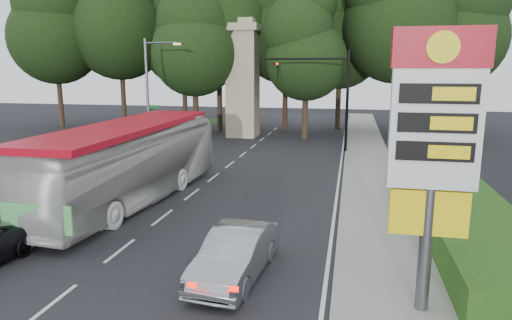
% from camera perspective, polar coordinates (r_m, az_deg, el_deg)
% --- Properties ---
extents(ground, '(120.00, 120.00, 0.00)m').
position_cam_1_polar(ground, '(13.01, -25.33, -17.00)').
color(ground, black).
rests_on(ground, ground).
extents(road_surface, '(14.00, 80.00, 0.02)m').
position_cam_1_polar(road_surface, '(22.99, -7.18, -3.66)').
color(road_surface, black).
rests_on(road_surface, ground).
extents(sidewalk_right, '(3.00, 80.00, 0.12)m').
position_cam_1_polar(sidewalk_right, '(21.81, 14.53, -4.63)').
color(sidewalk_right, gray).
rests_on(sidewalk_right, ground).
extents(grass_verge_left, '(5.00, 50.00, 0.02)m').
position_cam_1_polar(grass_verge_left, '(32.33, -19.77, 0.15)').
color(grass_verge_left, '#193814').
rests_on(grass_verge_left, ground).
extents(hedge, '(3.00, 14.00, 1.20)m').
position_cam_1_polar(hedge, '(18.28, 24.65, -6.69)').
color(hedge, '#254713').
rests_on(hedge, ground).
extents(gas_station_pylon, '(2.10, 0.45, 6.85)m').
position_cam_1_polar(gas_station_pylon, '(11.22, 21.41, 2.91)').
color(gas_station_pylon, '#59595E').
rests_on(gas_station_pylon, ground).
extents(traffic_signal_mast, '(6.10, 0.35, 7.20)m').
position_cam_1_polar(traffic_signal_mast, '(33.03, 9.09, 9.06)').
color(traffic_signal_mast, black).
rests_on(traffic_signal_mast, ground).
extents(streetlight_signs, '(2.75, 0.98, 8.00)m').
position_cam_1_polar(streetlight_signs, '(34.15, -13.11, 8.59)').
color(streetlight_signs, '#59595E').
rests_on(streetlight_signs, ground).
extents(monument, '(3.00, 3.00, 10.05)m').
position_cam_1_polar(monument, '(40.07, -1.65, 10.21)').
color(monument, tan).
rests_on(monument, ground).
extents(tree_far_west, '(8.96, 8.96, 17.60)m').
position_cam_1_polar(tree_far_west, '(51.41, -23.97, 15.76)').
color(tree_far_west, '#2D2116').
rests_on(tree_far_west, ground).
extents(tree_west_mid, '(9.80, 9.80, 19.25)m').
position_cam_1_polar(tree_west_mid, '(50.09, -16.82, 17.53)').
color(tree_west_mid, '#2D2116').
rests_on(tree_west_mid, ground).
extents(tree_west_near, '(8.40, 8.40, 16.50)m').
position_cam_1_polar(tree_west_near, '(49.28, -9.15, 16.01)').
color(tree_west_near, '#2D2116').
rests_on(tree_west_near, ground).
extents(tree_center_left, '(10.08, 10.08, 19.80)m').
position_cam_1_polar(tree_center_left, '(44.15, -4.76, 19.29)').
color(tree_center_left, '#2D2116').
rests_on(tree_center_left, ground).
extents(tree_center_right, '(9.24, 9.24, 18.15)m').
position_cam_1_polar(tree_center_right, '(44.70, 3.80, 17.91)').
color(tree_center_right, '#2D2116').
rests_on(tree_center_right, ground).
extents(tree_east_near, '(8.12, 8.12, 15.95)m').
position_cam_1_polar(tree_east_near, '(46.13, 10.55, 15.87)').
color(tree_east_near, '#2D2116').
rests_on(tree_east_near, ground).
extents(tree_east_mid, '(9.52, 9.52, 18.70)m').
position_cam_1_polar(tree_east_mid, '(42.47, 17.60, 18.22)').
color(tree_east_mid, '#2D2116').
rests_on(tree_east_mid, ground).
extents(tree_far_east, '(8.68, 8.68, 17.05)m').
position_cam_1_polar(tree_far_east, '(45.03, 23.86, 16.09)').
color(tree_far_east, '#2D2116').
rests_on(tree_far_east, ground).
extents(tree_monument_left, '(7.28, 7.28, 14.30)m').
position_cam_1_polar(tree_monument_left, '(40.32, -7.77, 15.20)').
color(tree_monument_left, '#2D2116').
rests_on(tree_monument_left, ground).
extents(tree_monument_right, '(6.72, 6.72, 13.20)m').
position_cam_1_polar(tree_monument_right, '(38.71, 6.34, 14.40)').
color(tree_monument_right, '#2D2116').
rests_on(tree_monument_right, ground).
extents(transit_bus, '(3.98, 12.92, 3.54)m').
position_cam_1_polar(transit_bus, '(21.10, -15.64, -0.44)').
color(transit_bus, silver).
rests_on(transit_bus, ground).
extents(sedan_silver, '(1.89, 4.44, 1.43)m').
position_cam_1_polar(sedan_silver, '(13.39, -2.58, -11.65)').
color(sedan_silver, '#96999D').
rests_on(sedan_silver, ground).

